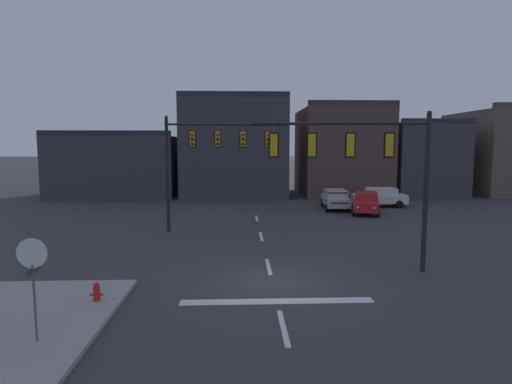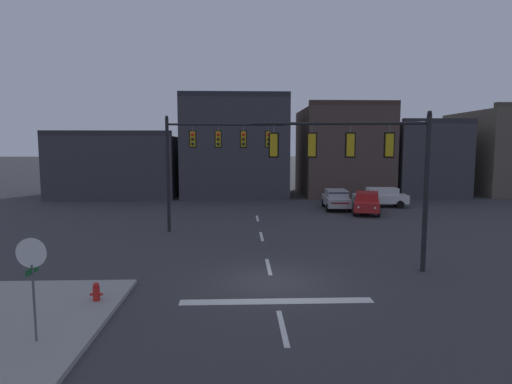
{
  "view_description": "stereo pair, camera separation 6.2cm",
  "coord_description": "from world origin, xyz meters",
  "px_view_note": "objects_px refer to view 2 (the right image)",
  "views": [
    {
      "loc": [
        -1.23,
        -15.24,
        5.1
      ],
      "look_at": [
        -0.52,
        2.33,
        3.17
      ],
      "focal_mm": 29.2,
      "sensor_mm": 36.0,
      "label": 1
    },
    {
      "loc": [
        -1.17,
        -15.24,
        5.1
      ],
      "look_at": [
        -0.52,
        2.33,
        3.17
      ],
      "focal_mm": 29.2,
      "sensor_mm": 36.0,
      "label": 2
    }
  ],
  "objects_px": {
    "stop_sign": "(32,265)",
    "car_lot_middle": "(336,199)",
    "signal_mast_far_side": "(208,150)",
    "fire_hydrant": "(96,295)",
    "car_lot_farside": "(367,202)",
    "car_lot_nearside": "(381,197)",
    "signal_mast_near_side": "(364,158)"
  },
  "relations": [
    {
      "from": "stop_sign",
      "to": "fire_hydrant",
      "type": "xyz_separation_m",
      "value": [
        0.57,
        2.79,
        -1.82
      ]
    },
    {
      "from": "stop_sign",
      "to": "car_lot_nearside",
      "type": "height_order",
      "value": "stop_sign"
    },
    {
      "from": "signal_mast_far_side",
      "to": "fire_hydrant",
      "type": "bearing_deg",
      "value": -103.05
    },
    {
      "from": "signal_mast_near_side",
      "to": "stop_sign",
      "type": "relative_size",
      "value": 2.52
    },
    {
      "from": "car_lot_nearside",
      "to": "stop_sign",
      "type": "bearing_deg",
      "value": -125.21
    },
    {
      "from": "car_lot_middle",
      "to": "car_lot_farside",
      "type": "relative_size",
      "value": 0.96
    },
    {
      "from": "signal_mast_near_side",
      "to": "car_lot_farside",
      "type": "bearing_deg",
      "value": 72.25
    },
    {
      "from": "signal_mast_near_side",
      "to": "fire_hydrant",
      "type": "xyz_separation_m",
      "value": [
        -9.65,
        -3.47,
        -4.3
      ]
    },
    {
      "from": "car_lot_nearside",
      "to": "fire_hydrant",
      "type": "bearing_deg",
      "value": -127.62
    },
    {
      "from": "stop_sign",
      "to": "car_lot_middle",
      "type": "xyz_separation_m",
      "value": [
        13.01,
        23.0,
        -1.29
      ]
    },
    {
      "from": "stop_sign",
      "to": "signal_mast_far_side",
      "type": "bearing_deg",
      "value": 77.22
    },
    {
      "from": "car_lot_nearside",
      "to": "car_lot_middle",
      "type": "distance_m",
      "value": 4.29
    },
    {
      "from": "stop_sign",
      "to": "fire_hydrant",
      "type": "height_order",
      "value": "stop_sign"
    },
    {
      "from": "stop_sign",
      "to": "car_lot_middle",
      "type": "relative_size",
      "value": 0.62
    },
    {
      "from": "stop_sign",
      "to": "car_lot_farside",
      "type": "height_order",
      "value": "stop_sign"
    },
    {
      "from": "car_lot_farside",
      "to": "fire_hydrant",
      "type": "height_order",
      "value": "car_lot_farside"
    },
    {
      "from": "signal_mast_near_side",
      "to": "car_lot_middle",
      "type": "height_order",
      "value": "signal_mast_near_side"
    },
    {
      "from": "signal_mast_far_side",
      "to": "fire_hydrant",
      "type": "height_order",
      "value": "signal_mast_far_side"
    },
    {
      "from": "signal_mast_near_side",
      "to": "fire_hydrant",
      "type": "height_order",
      "value": "signal_mast_near_side"
    },
    {
      "from": "signal_mast_far_side",
      "to": "stop_sign",
      "type": "bearing_deg",
      "value": -102.78
    },
    {
      "from": "fire_hydrant",
      "to": "car_lot_farside",
      "type": "bearing_deg",
      "value": 51.55
    },
    {
      "from": "car_lot_nearside",
      "to": "fire_hydrant",
      "type": "relative_size",
      "value": 6.12
    },
    {
      "from": "car_lot_nearside",
      "to": "fire_hydrant",
      "type": "distance_m",
      "value": 27.1
    },
    {
      "from": "car_lot_middle",
      "to": "car_lot_nearside",
      "type": "bearing_deg",
      "value": 16.92
    },
    {
      "from": "signal_mast_far_side",
      "to": "car_lot_middle",
      "type": "distance_m",
      "value": 13.48
    },
    {
      "from": "signal_mast_near_side",
      "to": "fire_hydrant",
      "type": "relative_size",
      "value": 9.52
    },
    {
      "from": "car_lot_farside",
      "to": "fire_hydrant",
      "type": "bearing_deg",
      "value": -128.45
    },
    {
      "from": "stop_sign",
      "to": "car_lot_nearside",
      "type": "bearing_deg",
      "value": 54.79
    },
    {
      "from": "signal_mast_near_side",
      "to": "stop_sign",
      "type": "height_order",
      "value": "signal_mast_near_side"
    },
    {
      "from": "car_lot_nearside",
      "to": "car_lot_farside",
      "type": "xyz_separation_m",
      "value": [
        -2.24,
        -3.45,
        0.0
      ]
    },
    {
      "from": "signal_mast_near_side",
      "to": "stop_sign",
      "type": "distance_m",
      "value": 12.24
    },
    {
      "from": "signal_mast_near_side",
      "to": "car_lot_farside",
      "type": "xyz_separation_m",
      "value": [
        4.66,
        14.54,
        -3.77
      ]
    }
  ]
}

